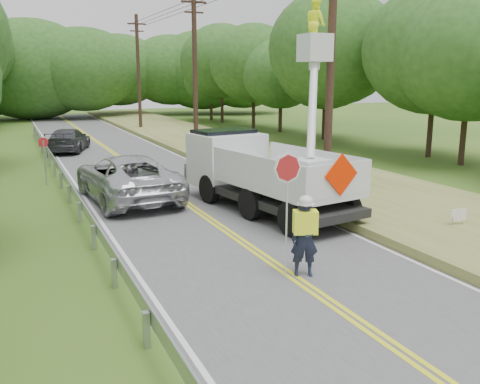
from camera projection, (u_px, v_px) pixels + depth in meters
name	position (u px, v px, depth m)	size (l,w,h in m)	color
ground	(365.00, 328.00, 10.19)	(140.00, 140.00, 0.00)	#2B5218
road	(165.00, 189.00, 22.64)	(7.20, 96.00, 0.03)	#4C4D4F
guardrail	(65.00, 180.00, 21.72)	(0.18, 48.00, 0.77)	#9B9EA3
utility_poles	(241.00, 67.00, 26.17)	(1.60, 43.30, 10.00)	black
tall_grass_verge	(305.00, 173.00, 25.45)	(7.00, 96.00, 0.30)	olive
treeline_right	(328.00, 61.00, 37.69)	(10.95, 52.05, 10.66)	#332319
treeline_horizon	(53.00, 69.00, 58.69)	(56.30, 13.21, 11.09)	#234A1A
flagger	(304.00, 233.00, 12.57)	(1.18, 0.66, 3.06)	#191E33
bucket_truck	(254.00, 162.00, 19.46)	(4.31, 8.08, 7.47)	black
suv_silver	(127.00, 177.00, 20.42)	(2.98, 6.47, 1.80)	silver
suv_darkgrey	(69.00, 140.00, 33.58)	(2.07, 5.10, 1.48)	#3D3E44
stop_sign_permanent	(44.00, 154.00, 23.19)	(0.45, 0.14, 2.16)	#9B9EA3
yard_sign	(458.00, 216.00, 16.12)	(0.55, 0.12, 0.80)	white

